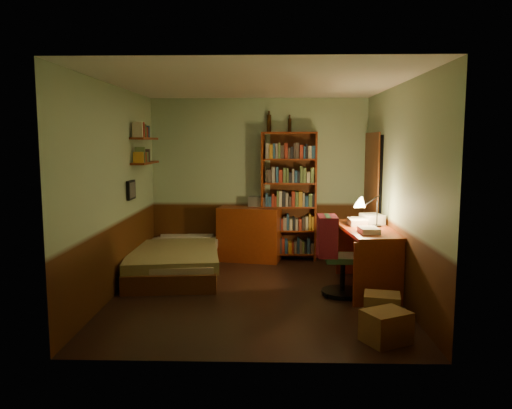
{
  "coord_description": "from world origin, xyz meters",
  "views": [
    {
      "loc": [
        0.18,
        -6.13,
        1.91
      ],
      "look_at": [
        0.0,
        0.25,
        1.1
      ],
      "focal_mm": 35.0,
      "sensor_mm": 36.0,
      "label": 1
    }
  ],
  "objects_px": {
    "bookshelf": "(289,197)",
    "desk": "(367,258)",
    "cardboard_box_b": "(382,306)",
    "cardboard_box_a": "(386,327)",
    "office_chair": "(343,255)",
    "mini_stereo": "(258,201)",
    "dresser": "(249,234)",
    "bed": "(176,251)",
    "desk_lamp": "(377,207)"
  },
  "relations": [
    {
      "from": "mini_stereo",
      "to": "desk_lamp",
      "type": "xyz_separation_m",
      "value": [
        1.6,
        -1.55,
        0.12
      ]
    },
    {
      "from": "bed",
      "to": "cardboard_box_a",
      "type": "relative_size",
      "value": 5.37
    },
    {
      "from": "desk",
      "to": "mini_stereo",
      "type": "bearing_deg",
      "value": 126.62
    },
    {
      "from": "bed",
      "to": "desk",
      "type": "bearing_deg",
      "value": -20.78
    },
    {
      "from": "desk",
      "to": "office_chair",
      "type": "xyz_separation_m",
      "value": [
        -0.35,
        -0.3,
        0.11
      ]
    },
    {
      "from": "office_chair",
      "to": "mini_stereo",
      "type": "bearing_deg",
      "value": 120.88
    },
    {
      "from": "cardboard_box_a",
      "to": "bookshelf",
      "type": "bearing_deg",
      "value": 103.32
    },
    {
      "from": "dresser",
      "to": "bed",
      "type": "bearing_deg",
      "value": -131.77
    },
    {
      "from": "bookshelf",
      "to": "cardboard_box_b",
      "type": "distance_m",
      "value": 3.0
    },
    {
      "from": "cardboard_box_a",
      "to": "desk_lamp",
      "type": "bearing_deg",
      "value": 81.26
    },
    {
      "from": "cardboard_box_a",
      "to": "cardboard_box_b",
      "type": "bearing_deg",
      "value": 80.77
    },
    {
      "from": "desk",
      "to": "office_chair",
      "type": "distance_m",
      "value": 0.47
    },
    {
      "from": "cardboard_box_b",
      "to": "bookshelf",
      "type": "bearing_deg",
      "value": 108.51
    },
    {
      "from": "bed",
      "to": "cardboard_box_b",
      "type": "distance_m",
      "value": 3.18
    },
    {
      "from": "bookshelf",
      "to": "desk_lamp",
      "type": "distance_m",
      "value": 1.86
    },
    {
      "from": "dresser",
      "to": "cardboard_box_a",
      "type": "relative_size",
      "value": 2.38
    },
    {
      "from": "bed",
      "to": "office_chair",
      "type": "relative_size",
      "value": 2.16
    },
    {
      "from": "desk_lamp",
      "to": "cardboard_box_a",
      "type": "xyz_separation_m",
      "value": [
        -0.29,
        -1.87,
        -0.91
      ]
    },
    {
      "from": "dresser",
      "to": "mini_stereo",
      "type": "xyz_separation_m",
      "value": [
        0.13,
        0.13,
        0.51
      ]
    },
    {
      "from": "desk_lamp",
      "to": "cardboard_box_b",
      "type": "height_order",
      "value": "desk_lamp"
    },
    {
      "from": "bed",
      "to": "dresser",
      "type": "height_order",
      "value": "dresser"
    },
    {
      "from": "desk_lamp",
      "to": "cardboard_box_a",
      "type": "bearing_deg",
      "value": -91.46
    },
    {
      "from": "desk",
      "to": "cardboard_box_a",
      "type": "bearing_deg",
      "value": -99.78
    },
    {
      "from": "cardboard_box_a",
      "to": "desk",
      "type": "bearing_deg",
      "value": 85.23
    },
    {
      "from": "cardboard_box_a",
      "to": "cardboard_box_b",
      "type": "height_order",
      "value": "cardboard_box_a"
    },
    {
      "from": "dresser",
      "to": "desk",
      "type": "bearing_deg",
      "value": -32.73
    },
    {
      "from": "dresser",
      "to": "cardboard_box_b",
      "type": "distance_m",
      "value": 3.06
    },
    {
      "from": "office_chair",
      "to": "cardboard_box_a",
      "type": "relative_size",
      "value": 2.49
    },
    {
      "from": "bed",
      "to": "cardboard_box_a",
      "type": "xyz_separation_m",
      "value": [
        2.48,
        -2.5,
        -0.17
      ]
    },
    {
      "from": "bed",
      "to": "desk",
      "type": "xyz_separation_m",
      "value": [
        2.63,
        -0.72,
        0.08
      ]
    },
    {
      "from": "bed",
      "to": "cardboard_box_b",
      "type": "xyz_separation_m",
      "value": [
        2.59,
        -1.83,
        -0.19
      ]
    },
    {
      "from": "bookshelf",
      "to": "office_chair",
      "type": "relative_size",
      "value": 2.02
    },
    {
      "from": "cardboard_box_b",
      "to": "mini_stereo",
      "type": "bearing_deg",
      "value": 117.24
    },
    {
      "from": "dresser",
      "to": "desk_lamp",
      "type": "bearing_deg",
      "value": -28.58
    },
    {
      "from": "mini_stereo",
      "to": "bookshelf",
      "type": "relative_size",
      "value": 0.14
    },
    {
      "from": "desk",
      "to": "bed",
      "type": "bearing_deg",
      "value": 159.71
    },
    {
      "from": "bed",
      "to": "mini_stereo",
      "type": "xyz_separation_m",
      "value": [
        1.17,
        0.92,
        0.62
      ]
    },
    {
      "from": "bookshelf",
      "to": "desk_lamp",
      "type": "height_order",
      "value": "bookshelf"
    },
    {
      "from": "desk_lamp",
      "to": "cardboard_box_b",
      "type": "bearing_deg",
      "value": -91.19
    },
    {
      "from": "desk_lamp",
      "to": "mini_stereo",
      "type": "bearing_deg",
      "value": 143.15
    },
    {
      "from": "desk_lamp",
      "to": "bookshelf",
      "type": "bearing_deg",
      "value": 133.07
    },
    {
      "from": "office_chair",
      "to": "cardboard_box_a",
      "type": "distance_m",
      "value": 1.54
    },
    {
      "from": "office_chair",
      "to": "dresser",
      "type": "bearing_deg",
      "value": 125.47
    },
    {
      "from": "mini_stereo",
      "to": "desk",
      "type": "relative_size",
      "value": 0.19
    },
    {
      "from": "dresser",
      "to": "bookshelf",
      "type": "distance_m",
      "value": 0.88
    },
    {
      "from": "desk",
      "to": "cardboard_box_b",
      "type": "bearing_deg",
      "value": -97.08
    },
    {
      "from": "bed",
      "to": "office_chair",
      "type": "distance_m",
      "value": 2.5
    },
    {
      "from": "dresser",
      "to": "desk",
      "type": "distance_m",
      "value": 2.19
    },
    {
      "from": "bookshelf",
      "to": "desk",
      "type": "xyz_separation_m",
      "value": [
        0.95,
        -1.6,
        -0.63
      ]
    },
    {
      "from": "bed",
      "to": "cardboard_box_a",
      "type": "bearing_deg",
      "value": -50.67
    }
  ]
}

